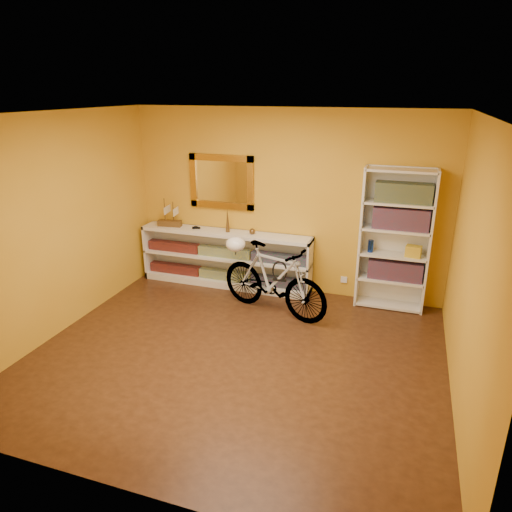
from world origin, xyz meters
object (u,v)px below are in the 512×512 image
(console_unit, at_px, (225,259))
(bookcase, at_px, (394,240))
(helmet, at_px, (236,244))
(bicycle, at_px, (273,280))

(console_unit, relative_size, bookcase, 1.37)
(bookcase, bearing_deg, helmet, -166.10)
(bookcase, relative_size, bicycle, 1.17)
(bookcase, xyz_separation_m, helmet, (-2.04, -0.50, -0.11))
(console_unit, xyz_separation_m, bicycle, (0.95, -0.67, 0.05))
(bookcase, bearing_deg, bicycle, -154.38)
(helmet, bearing_deg, bicycle, -17.59)
(console_unit, xyz_separation_m, bookcase, (2.39, 0.03, 0.52))
(console_unit, height_order, helmet, helmet)
(bicycle, bearing_deg, helmet, 90.00)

